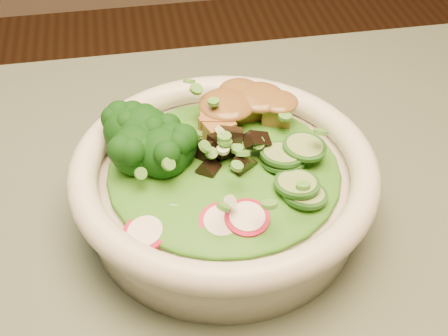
{
  "coord_description": "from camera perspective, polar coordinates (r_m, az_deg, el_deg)",
  "views": [
    {
      "loc": [
        0.05,
        -0.22,
        1.12
      ],
      "look_at": [
        0.11,
        0.13,
        0.8
      ],
      "focal_mm": 50.0,
      "sensor_mm": 36.0,
      "label": 1
    }
  ],
  "objects": [
    {
      "name": "mushroom_heap",
      "position": [
        0.48,
        0.3,
        1.97
      ],
      "size": [
        0.08,
        0.08,
        0.04
      ],
      "primitive_type": null,
      "rotation": [
        0.0,
        0.0,
        -0.34
      ],
      "color": "black",
      "rests_on": "salad_bowl"
    },
    {
      "name": "lettuce_bed",
      "position": [
        0.48,
        0.0,
        0.09
      ],
      "size": [
        0.18,
        0.18,
        0.02
      ],
      "primitive_type": "ellipsoid",
      "color": "#1D6916",
      "rests_on": "salad_bowl"
    },
    {
      "name": "broccoli_florets",
      "position": [
        0.48,
        -6.48,
        2.14
      ],
      "size": [
        0.09,
        0.08,
        0.04
      ],
      "primitive_type": null,
      "rotation": [
        0.0,
        0.0,
        -0.34
      ],
      "color": "black",
      "rests_on": "salad_bowl"
    },
    {
      "name": "radish_slices",
      "position": [
        0.43,
        -1.46,
        -4.68
      ],
      "size": [
        0.1,
        0.07,
        0.02
      ],
      "primitive_type": null,
      "rotation": [
        0.0,
        0.0,
        -0.34
      ],
      "color": "#A90D2E",
      "rests_on": "salad_bowl"
    },
    {
      "name": "salad_bowl",
      "position": [
        0.49,
        0.0,
        -1.6
      ],
      "size": [
        0.24,
        0.24,
        0.06
      ],
      "rotation": [
        0.0,
        0.0,
        -0.34
      ],
      "color": "silver",
      "rests_on": "dining_table"
    },
    {
      "name": "tofu_cubes",
      "position": [
        0.51,
        1.6,
        4.91
      ],
      "size": [
        0.09,
        0.08,
        0.03
      ],
      "primitive_type": null,
      "rotation": [
        0.0,
        0.0,
        -0.34
      ],
      "color": "olive",
      "rests_on": "salad_bowl"
    },
    {
      "name": "cucumber_slices",
      "position": [
        0.46,
        6.9,
        -0.18
      ],
      "size": [
        0.08,
        0.08,
        0.03
      ],
      "primitive_type": null,
      "rotation": [
        0.0,
        0.0,
        -0.34
      ],
      "color": "#94B966",
      "rests_on": "salad_bowl"
    },
    {
      "name": "peanut_sauce",
      "position": [
        0.51,
        1.63,
        5.95
      ],
      "size": [
        0.06,
        0.05,
        0.01
      ],
      "primitive_type": "ellipsoid",
      "color": "brown",
      "rests_on": "tofu_cubes"
    },
    {
      "name": "scallion_garnish",
      "position": [
        0.46,
        0.0,
        1.98
      ],
      "size": [
        0.17,
        0.17,
        0.02
      ],
      "primitive_type": null,
      "color": "#4E9835",
      "rests_on": "salad_bowl"
    }
  ]
}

